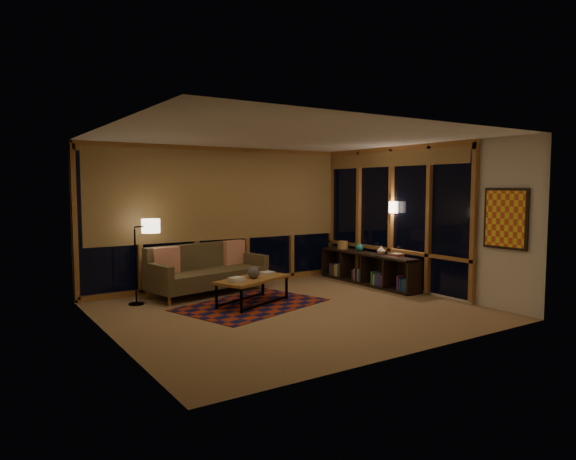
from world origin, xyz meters
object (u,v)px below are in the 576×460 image
floor_lamp (135,262)px  bookshelf (368,268)px  sofa (208,270)px  coffee_table (253,291)px

floor_lamp → bookshelf: 4.48m
sofa → bookshelf: size_ratio=0.85×
sofa → floor_lamp: bearing=174.7°
sofa → bookshelf: (3.05, -0.89, -0.12)m
coffee_table → bookshelf: 2.81m
floor_lamp → bookshelf: floor_lamp is taller
sofa → floor_lamp: 1.38m
sofa → coffee_table: size_ratio=1.62×
sofa → coffee_table: (0.26, -1.19, -0.22)m
sofa → coffee_table: 1.23m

